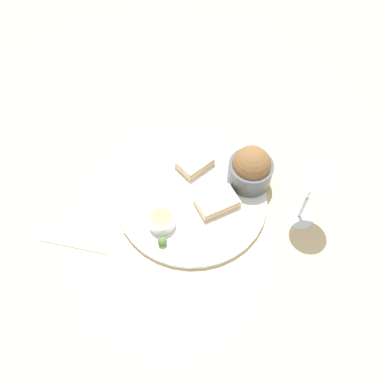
% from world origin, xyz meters
% --- Properties ---
extents(ground_plane, '(4.00, 4.00, 0.00)m').
position_xyz_m(ground_plane, '(0.00, 0.00, 0.00)').
color(ground_plane, '#C6B289').
extents(dinner_plate, '(0.36, 0.36, 0.01)m').
position_xyz_m(dinner_plate, '(0.00, 0.00, 0.01)').
color(dinner_plate, white).
rests_on(dinner_plate, ground_plane).
extents(salad_bowl, '(0.11, 0.11, 0.11)m').
position_xyz_m(salad_bowl, '(-0.15, -0.00, 0.06)').
color(salad_bowl, '#4C5156').
rests_on(salad_bowl, dinner_plate).
extents(sauce_ramekin, '(0.06, 0.06, 0.03)m').
position_xyz_m(sauce_ramekin, '(0.09, 0.05, 0.03)').
color(sauce_ramekin, white).
rests_on(sauce_ramekin, dinner_plate).
extents(cheese_toast_near, '(0.10, 0.07, 0.03)m').
position_xyz_m(cheese_toast_near, '(-0.05, 0.04, 0.03)').
color(cheese_toast_near, '#D1B27F').
rests_on(cheese_toast_near, dinner_plate).
extents(cheese_toast_far, '(0.10, 0.09, 0.03)m').
position_xyz_m(cheese_toast_far, '(-0.04, -0.08, 0.03)').
color(cheese_toast_far, '#D1B27F').
rests_on(cheese_toast_far, dinner_plate).
extents(wine_glass, '(0.09, 0.09, 0.16)m').
position_xyz_m(wine_glass, '(-0.22, 0.13, 0.11)').
color(wine_glass, silver).
rests_on(wine_glass, ground_plane).
extents(garnish, '(0.02, 0.02, 0.02)m').
position_xyz_m(garnish, '(0.10, 0.10, 0.02)').
color(garnish, '#477533').
rests_on(garnish, dinner_plate).
extents(fork, '(0.14, 0.09, 0.01)m').
position_xyz_m(fork, '(0.29, 0.03, 0.00)').
color(fork, silver).
rests_on(fork, ground_plane).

